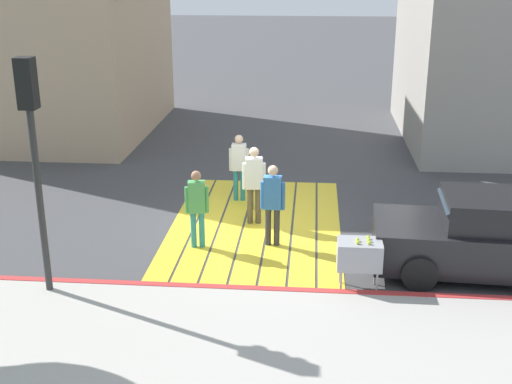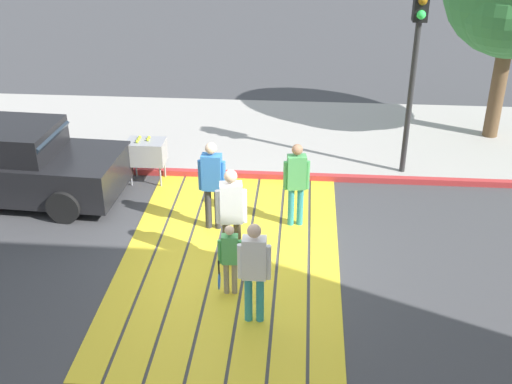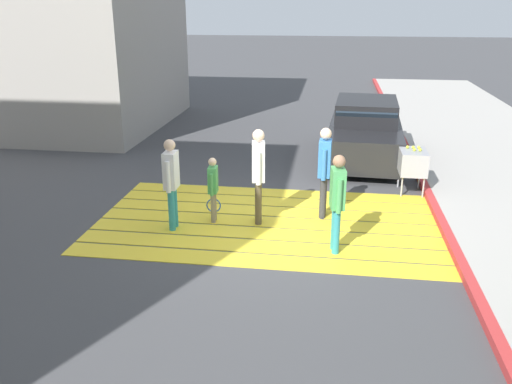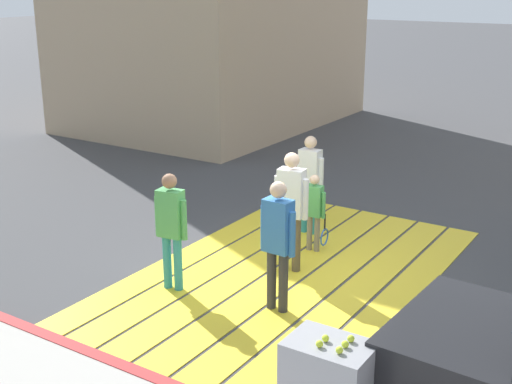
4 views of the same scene
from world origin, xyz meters
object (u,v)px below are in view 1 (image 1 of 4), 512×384
tennis_ball_cart (359,254)px  pedestrian_adult_lead (273,200)px  car_parked_near_curb (491,238)px  pedestrian_adult_trailing (239,163)px  traffic_light_corner (32,130)px  pedestrian_teen_behind (197,204)px  pedestrian_child_with_racket (255,182)px  pedestrian_adult_side (254,180)px

tennis_ball_cart → pedestrian_adult_lead: size_ratio=0.58×
car_parked_near_curb → pedestrian_adult_trailing: 6.36m
traffic_light_corner → tennis_ball_cart: bearing=-83.0°
pedestrian_adult_lead → pedestrian_adult_trailing: pedestrian_adult_lead is taller
car_parked_near_curb → pedestrian_teen_behind: bearing=82.8°
pedestrian_adult_lead → tennis_ball_cart: bearing=-138.0°
pedestrian_teen_behind → pedestrian_child_with_racket: bearing=-23.5°
car_parked_near_curb → pedestrian_adult_side: (2.16, 4.69, 0.32)m
pedestrian_child_with_racket → pedestrian_adult_lead: bearing=-164.9°
traffic_light_corner → pedestrian_adult_side: size_ratio=2.35×
pedestrian_child_with_racket → pedestrian_teen_behind: bearing=156.5°
traffic_light_corner → tennis_ball_cart: size_ratio=4.17×
car_parked_near_curb → pedestrian_adult_lead: pedestrian_adult_lead is taller
traffic_light_corner → pedestrian_teen_behind: bearing=-44.9°
tennis_ball_cart → car_parked_near_curb: bearing=-70.3°
car_parked_near_curb → pedestrian_adult_trailing: (3.67, 5.19, 0.25)m
car_parked_near_curb → pedestrian_adult_side: 5.17m
traffic_light_corner → pedestrian_adult_side: traffic_light_corner is taller
car_parked_near_curb → traffic_light_corner: traffic_light_corner is taller
tennis_ball_cart → pedestrian_adult_trailing: bearing=30.4°
car_parked_near_curb → pedestrian_child_with_racket: size_ratio=3.48×
pedestrian_adult_trailing → pedestrian_teen_behind: size_ratio=1.01×
car_parked_near_curb → pedestrian_adult_side: pedestrian_adult_side is taller
tennis_ball_cart → pedestrian_teen_behind: pedestrian_teen_behind is taller
tennis_ball_cart → pedestrian_teen_behind: 3.62m
pedestrian_adult_side → car_parked_near_curb: bearing=-114.8°
pedestrian_adult_lead → pedestrian_adult_side: size_ratio=0.97×
car_parked_near_curb → pedestrian_adult_lead: 4.32m
pedestrian_adult_trailing → traffic_light_corner: bearing=151.5°
car_parked_near_curb → tennis_ball_cart: (-0.90, 2.51, -0.04)m
pedestrian_teen_behind → pedestrian_child_with_racket: (2.28, -0.99, -0.27)m
tennis_ball_cart → pedestrian_adult_trailing: (4.56, 2.68, 0.29)m
pedestrian_adult_lead → pedestrian_teen_behind: bearing=98.9°
car_parked_near_curb → pedestrian_adult_side: bearing=65.2°
car_parked_near_curb → pedestrian_teen_behind: pedestrian_teen_behind is taller
tennis_ball_cart → pedestrian_adult_trailing: size_ratio=0.60×
traffic_light_corner → pedestrian_child_with_racket: size_ratio=3.36×
traffic_light_corner → pedestrian_adult_side: bearing=-41.8°
traffic_light_corner → pedestrian_adult_trailing: traffic_light_corner is taller
traffic_light_corner → pedestrian_adult_side: (3.74, -3.35, -1.99)m
car_parked_near_curb → traffic_light_corner: size_ratio=1.04×
traffic_light_corner → pedestrian_adult_lead: bearing=-56.5°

